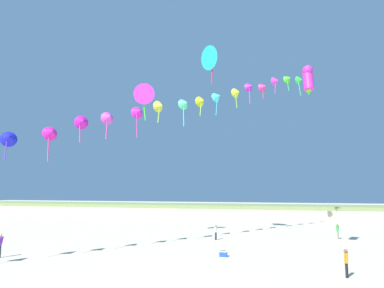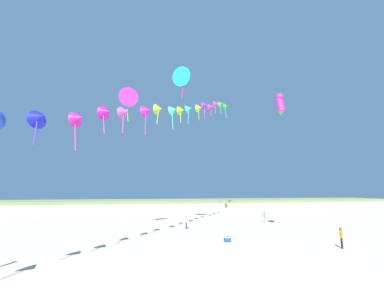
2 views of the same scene
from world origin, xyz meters
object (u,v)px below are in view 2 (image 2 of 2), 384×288
at_px(person_near_right, 264,216).
at_px(large_kite_high_solo, 280,103).
at_px(person_near_left, 341,236).
at_px(large_kite_mid_trail, 183,77).
at_px(person_mid_center, 186,221).
at_px(large_kite_low_lead, 128,98).
at_px(beach_cooler, 227,239).

height_order(person_near_right, large_kite_high_solo, large_kite_high_solo).
height_order(person_near_left, large_kite_high_solo, large_kite_high_solo).
bearing_deg(large_kite_mid_trail, large_kite_high_solo, -40.26).
xyz_separation_m(person_mid_center, large_kite_low_lead, (-7.32, -1.71, 14.33)).
bearing_deg(large_kite_mid_trail, person_near_right, 13.06).
height_order(person_mid_center, large_kite_mid_trail, large_kite_mid_trail).
bearing_deg(large_kite_low_lead, person_near_right, 15.72).
xyz_separation_m(person_near_right, beach_cooler, (-9.76, -12.04, -0.68)).
xyz_separation_m(large_kite_mid_trail, large_kite_high_solo, (9.39, -7.96, -5.75)).
height_order(person_near_right, beach_cooler, person_near_right).
relative_size(person_near_right, beach_cooler, 2.68).
height_order(person_mid_center, large_kite_high_solo, large_kite_high_solo).
bearing_deg(beach_cooler, person_near_right, 50.96).
relative_size(person_near_left, beach_cooler, 2.79).
relative_size(person_near_right, large_kite_high_solo, 0.63).
bearing_deg(large_kite_mid_trail, large_kite_low_lead, -159.67).
xyz_separation_m(person_near_right, large_kite_high_solo, (-3.00, -10.83, 12.87)).
height_order(person_near_right, large_kite_mid_trail, large_kite_mid_trail).
height_order(large_kite_mid_trail, large_kite_high_solo, large_kite_mid_trail).
bearing_deg(person_mid_center, large_kite_mid_trail, 115.95).
height_order(large_kite_mid_trail, beach_cooler, large_kite_mid_trail).
bearing_deg(beach_cooler, large_kite_high_solo, 10.15).
height_order(large_kite_low_lead, large_kite_high_solo, large_kite_low_lead).
relative_size(large_kite_mid_trail, beach_cooler, 7.53).
distance_m(person_near_left, beach_cooler, 9.11).
bearing_deg(large_kite_high_solo, person_near_left, -77.65).
bearing_deg(person_near_right, person_mid_center, -162.74).
xyz_separation_m(person_near_left, large_kite_mid_trail, (-10.61, 13.50, 18.58)).
height_order(person_mid_center, beach_cooler, person_mid_center).
bearing_deg(person_near_left, large_kite_mid_trail, 128.16).
distance_m(person_near_left, large_kite_low_lead, 25.09).
distance_m(large_kite_low_lead, large_kite_mid_trail, 8.54).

